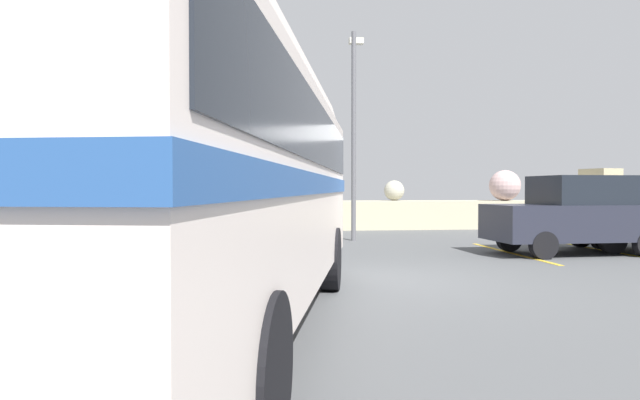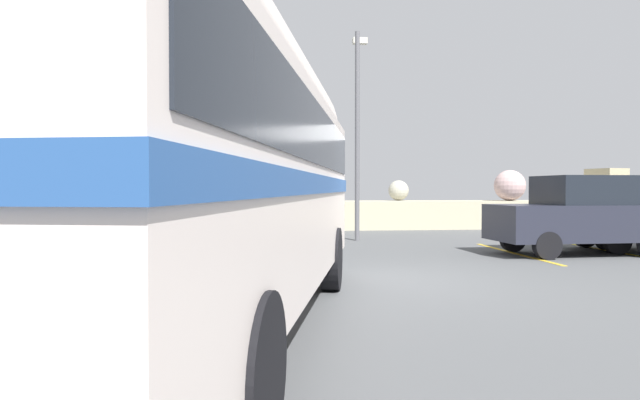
# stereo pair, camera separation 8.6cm
# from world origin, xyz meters

# --- Properties ---
(ground) EXTENTS (32.00, 26.00, 0.02)m
(ground) POSITION_xyz_m (0.00, 0.00, 0.01)
(ground) COLOR #4F5153
(breakwater) EXTENTS (31.36, 1.98, 2.38)m
(breakwater) POSITION_xyz_m (0.27, 11.79, 0.66)
(breakwater) COLOR #B6AE90
(breakwater) RESTS_ON ground
(vintage_coach) EXTENTS (4.24, 8.90, 3.70)m
(vintage_coach) POSITION_xyz_m (-2.33, -3.05, 2.05)
(vintage_coach) COLOR black
(vintage_coach) RESTS_ON ground
(parked_car_nearest) EXTENTS (4.16, 1.85, 1.86)m
(parked_car_nearest) POSITION_xyz_m (5.79, 3.13, 0.97)
(parked_car_nearest) COLOR black
(parked_car_nearest) RESTS_ON ground
(lamp_post) EXTENTS (0.48, 0.85, 6.25)m
(lamp_post) POSITION_xyz_m (1.12, 7.17, 3.53)
(lamp_post) COLOR #5B5B60
(lamp_post) RESTS_ON ground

